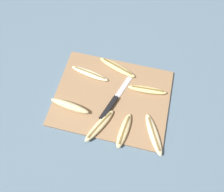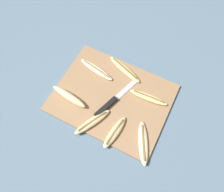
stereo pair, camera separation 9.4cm
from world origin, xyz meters
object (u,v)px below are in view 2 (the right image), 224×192
object	(u,v)px
banana_mellow_near	(115,132)
banana_pale_long	(96,70)
knife	(109,104)
banana_ripe_center	(92,122)
banana_soft_right	(69,97)
banana_golden_short	(148,97)
banana_cream_curved	(143,143)
banana_spotted_left	(125,69)

from	to	relation	value
banana_mellow_near	banana_pale_long	xyz separation A→B (m)	(-0.21, 0.22, -0.00)
knife	banana_ripe_center	xyz separation A→B (m)	(-0.02, -0.10, 0.00)
banana_soft_right	banana_golden_short	distance (m)	0.34
banana_mellow_near	banana_cream_curved	size ratio (longest dim) A/B	0.89
banana_soft_right	banana_spotted_left	size ratio (longest dim) A/B	0.93
banana_pale_long	banana_mellow_near	bearing A→B (deg)	-47.16
banana_cream_curved	banana_ripe_center	size ratio (longest dim) A/B	1.04
banana_mellow_near	banana_soft_right	size ratio (longest dim) A/B	0.87
banana_spotted_left	banana_ripe_center	distance (m)	0.29
knife	banana_cream_curved	distance (m)	0.21
knife	banana_golden_short	xyz separation A→B (m)	(0.14, 0.10, 0.00)
banana_cream_curved	banana_golden_short	xyz separation A→B (m)	(-0.06, 0.19, 0.00)
banana_pale_long	banana_cream_curved	xyz separation A→B (m)	(0.33, -0.21, -0.00)
banana_cream_curved	banana_spotted_left	world-z (taller)	banana_spotted_left
knife	banana_spotted_left	size ratio (longest dim) A/B	1.26
banana_pale_long	banana_spotted_left	bearing A→B (deg)	28.01
banana_golden_short	knife	bearing A→B (deg)	-142.77
banana_pale_long	banana_cream_curved	bearing A→B (deg)	-32.86
banana_pale_long	banana_golden_short	world-z (taller)	banana_golden_short
banana_soft_right	banana_ripe_center	world-z (taller)	banana_soft_right
banana_ripe_center	banana_spotted_left	bearing A→B (deg)	88.49
banana_mellow_near	banana_spotted_left	world-z (taller)	same
banana_soft_right	banana_spotted_left	xyz separation A→B (m)	(0.15, 0.24, -0.01)
banana_pale_long	knife	bearing A→B (deg)	-43.76
banana_soft_right	banana_golden_short	world-z (taller)	banana_soft_right
knife	banana_golden_short	size ratio (longest dim) A/B	1.39
banana_cream_curved	banana_golden_short	size ratio (longest dim) A/B	1.01
banana_soft_right	banana_pale_long	world-z (taller)	banana_soft_right
banana_ripe_center	knife	bearing A→B (deg)	76.72
banana_soft_right	banana_ripe_center	size ratio (longest dim) A/B	1.06
banana_pale_long	banana_spotted_left	distance (m)	0.13
knife	banana_soft_right	size ratio (longest dim) A/B	1.35
banana_soft_right	knife	bearing A→B (deg)	16.97
banana_spotted_left	banana_ripe_center	xyz separation A→B (m)	(-0.01, -0.29, 0.00)
banana_ripe_center	banana_soft_right	bearing A→B (deg)	159.97
banana_mellow_near	banana_spotted_left	xyz separation A→B (m)	(-0.09, 0.28, -0.00)
knife	banana_pale_long	world-z (taller)	banana_pale_long
banana_mellow_near	banana_golden_short	bearing A→B (deg)	73.55
knife	banana_cream_curved	bearing A→B (deg)	-5.21
banana_pale_long	banana_cream_curved	world-z (taller)	same
knife	banana_cream_curved	xyz separation A→B (m)	(0.19, -0.09, 0.00)
banana_ripe_center	banana_cream_curved	bearing A→B (deg)	4.49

